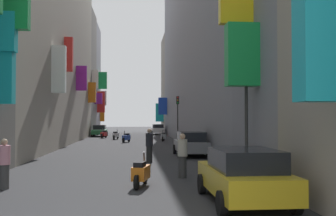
{
  "coord_description": "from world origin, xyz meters",
  "views": [
    {
      "loc": [
        0.57,
        -4.9,
        2.31
      ],
      "look_at": [
        2.73,
        20.12,
        2.96
      ],
      "focal_mm": 41.73,
      "sensor_mm": 36.0,
      "label": 1
    }
  ],
  "objects_px": {
    "traffic_light_far_corner": "(178,111)",
    "pedestrian_near_left": "(149,146)",
    "scooter_white": "(116,135)",
    "parked_car_grey": "(191,143)",
    "scooter_silver": "(163,136)",
    "parked_car_green": "(100,130)",
    "pedestrian_near_right": "(4,164)",
    "parked_car_yellow": "(244,175)",
    "scooter_red": "(104,134)",
    "scooter_blue": "(126,138)",
    "traffic_light_near_corner": "(246,95)",
    "scooter_orange": "(141,173)",
    "pedestrian_crossing": "(182,156)",
    "parked_car_white": "(158,129)"
  },
  "relations": [
    {
      "from": "traffic_light_far_corner",
      "to": "pedestrian_near_left",
      "type": "bearing_deg",
      "value": -101.43
    },
    {
      "from": "pedestrian_near_left",
      "to": "scooter_white",
      "type": "bearing_deg",
      "value": 97.09
    },
    {
      "from": "parked_car_grey",
      "to": "scooter_silver",
      "type": "height_order",
      "value": "parked_car_grey"
    },
    {
      "from": "parked_car_grey",
      "to": "scooter_white",
      "type": "xyz_separation_m",
      "value": [
        -5.47,
        19.2,
        -0.31
      ]
    },
    {
      "from": "parked_car_green",
      "to": "pedestrian_near_right",
      "type": "relative_size",
      "value": 2.65
    },
    {
      "from": "parked_car_yellow",
      "to": "scooter_red",
      "type": "relative_size",
      "value": 2.26
    },
    {
      "from": "scooter_blue",
      "to": "pedestrian_near_left",
      "type": "height_order",
      "value": "pedestrian_near_left"
    },
    {
      "from": "parked_car_grey",
      "to": "parked_car_green",
      "type": "relative_size",
      "value": 0.99
    },
    {
      "from": "parked_car_grey",
      "to": "pedestrian_near_left",
      "type": "relative_size",
      "value": 2.44
    },
    {
      "from": "parked_car_yellow",
      "to": "traffic_light_near_corner",
      "type": "relative_size",
      "value": 0.89
    },
    {
      "from": "scooter_blue",
      "to": "traffic_light_near_corner",
      "type": "xyz_separation_m",
      "value": [
        4.82,
        -23.58,
        2.69
      ]
    },
    {
      "from": "scooter_orange",
      "to": "scooter_white",
      "type": "distance_m",
      "value": 29.73
    },
    {
      "from": "parked_car_grey",
      "to": "pedestrian_crossing",
      "type": "distance_m",
      "value": 8.76
    },
    {
      "from": "parked_car_yellow",
      "to": "scooter_orange",
      "type": "height_order",
      "value": "parked_car_yellow"
    },
    {
      "from": "scooter_white",
      "to": "pedestrian_near_right",
      "type": "xyz_separation_m",
      "value": [
        -2.2,
        -29.74,
        0.35
      ]
    },
    {
      "from": "parked_car_yellow",
      "to": "pedestrian_near_left",
      "type": "bearing_deg",
      "value": 102.36
    },
    {
      "from": "pedestrian_crossing",
      "to": "traffic_light_near_corner",
      "type": "xyz_separation_m",
      "value": [
        2.19,
        -1.22,
        2.3
      ]
    },
    {
      "from": "scooter_orange",
      "to": "scooter_red",
      "type": "distance_m",
      "value": 32.74
    },
    {
      "from": "scooter_blue",
      "to": "pedestrian_near_right",
      "type": "height_order",
      "value": "pedestrian_near_right"
    },
    {
      "from": "parked_car_white",
      "to": "scooter_blue",
      "type": "distance_m",
      "value": 18.14
    },
    {
      "from": "parked_car_grey",
      "to": "scooter_red",
      "type": "relative_size",
      "value": 2.35
    },
    {
      "from": "traffic_light_far_corner",
      "to": "parked_car_grey",
      "type": "bearing_deg",
      "value": -92.77
    },
    {
      "from": "scooter_silver",
      "to": "scooter_blue",
      "type": "relative_size",
      "value": 1.06
    },
    {
      "from": "scooter_silver",
      "to": "traffic_light_near_corner",
      "type": "xyz_separation_m",
      "value": [
        1.15,
        -25.38,
        2.69
      ]
    },
    {
      "from": "parked_car_grey",
      "to": "pedestrian_crossing",
      "type": "height_order",
      "value": "pedestrian_crossing"
    },
    {
      "from": "parked_car_grey",
      "to": "pedestrian_near_right",
      "type": "bearing_deg",
      "value": -126.04
    },
    {
      "from": "scooter_red",
      "to": "scooter_blue",
      "type": "xyz_separation_m",
      "value": [
        2.75,
        -8.33,
        0.0
      ]
    },
    {
      "from": "scooter_silver",
      "to": "pedestrian_near_right",
      "type": "bearing_deg",
      "value": -105.29
    },
    {
      "from": "scooter_white",
      "to": "pedestrian_near_right",
      "type": "relative_size",
      "value": 1.15
    },
    {
      "from": "parked_car_white",
      "to": "scooter_red",
      "type": "height_order",
      "value": "parked_car_white"
    },
    {
      "from": "parked_car_white",
      "to": "traffic_light_near_corner",
      "type": "relative_size",
      "value": 0.95
    },
    {
      "from": "scooter_white",
      "to": "pedestrian_near_right",
      "type": "distance_m",
      "value": 29.83
    },
    {
      "from": "scooter_silver",
      "to": "scooter_white",
      "type": "height_order",
      "value": "same"
    },
    {
      "from": "pedestrian_crossing",
      "to": "pedestrian_near_left",
      "type": "bearing_deg",
      "value": 101.67
    },
    {
      "from": "scooter_red",
      "to": "scooter_orange",
      "type": "bearing_deg",
      "value": -83.43
    },
    {
      "from": "parked_car_grey",
      "to": "pedestrian_near_right",
      "type": "height_order",
      "value": "pedestrian_near_right"
    },
    {
      "from": "parked_car_grey",
      "to": "traffic_light_far_corner",
      "type": "bearing_deg",
      "value": 87.23
    },
    {
      "from": "parked_car_yellow",
      "to": "scooter_white",
      "type": "xyz_separation_m",
      "value": [
        -4.98,
        32.49,
        -0.31
      ]
    },
    {
      "from": "parked_car_white",
      "to": "scooter_white",
      "type": "bearing_deg",
      "value": -113.49
    },
    {
      "from": "scooter_red",
      "to": "scooter_blue",
      "type": "distance_m",
      "value": 8.78
    },
    {
      "from": "parked_car_white",
      "to": "traffic_light_far_corner",
      "type": "xyz_separation_m",
      "value": [
        0.79,
        -18.49,
        2.22
      ]
    },
    {
      "from": "scooter_orange",
      "to": "scooter_blue",
      "type": "relative_size",
      "value": 0.95
    },
    {
      "from": "scooter_red",
      "to": "traffic_light_near_corner",
      "type": "bearing_deg",
      "value": -76.64
    },
    {
      "from": "pedestrian_near_right",
      "to": "scooter_blue",
      "type": "bearing_deg",
      "value": 81.9
    },
    {
      "from": "parked_car_yellow",
      "to": "scooter_blue",
      "type": "xyz_separation_m",
      "value": [
        -3.73,
        27.03,
        -0.31
      ]
    },
    {
      "from": "parked_car_yellow",
      "to": "parked_car_green",
      "type": "bearing_deg",
      "value": 100.49
    },
    {
      "from": "parked_car_white",
      "to": "scooter_silver",
      "type": "distance_m",
      "value": 15.89
    },
    {
      "from": "scooter_silver",
      "to": "traffic_light_near_corner",
      "type": "relative_size",
      "value": 0.42
    },
    {
      "from": "parked_car_yellow",
      "to": "scooter_blue",
      "type": "relative_size",
      "value": 2.23
    },
    {
      "from": "parked_car_grey",
      "to": "scooter_red",
      "type": "distance_m",
      "value": 23.15
    }
  ]
}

